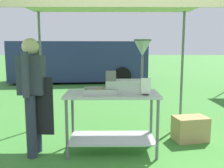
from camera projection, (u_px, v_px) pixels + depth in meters
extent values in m
plane|color=#3D7F33|center=(119.00, 92.00, 8.34)|extent=(70.00, 70.00, 0.00)
cylinder|color=slate|center=(41.00, 71.00, 4.62)|extent=(0.04, 0.04, 2.11)
cylinder|color=slate|center=(182.00, 71.00, 4.64)|extent=(0.04, 0.04, 2.11)
cube|color=#CCB78E|center=(112.00, 0.00, 3.50)|extent=(2.77, 2.16, 0.05)
cube|color=#B7B7BC|center=(112.00, 94.00, 3.55)|extent=(1.29, 0.63, 0.04)
cube|color=#B7B7BC|center=(112.00, 138.00, 3.64)|extent=(1.19, 0.58, 0.02)
cylinder|color=slate|center=(67.00, 130.00, 3.34)|extent=(0.04, 0.04, 0.82)
cylinder|color=slate|center=(158.00, 130.00, 3.35)|extent=(0.04, 0.04, 0.82)
cylinder|color=slate|center=(73.00, 119.00, 3.87)|extent=(0.04, 0.04, 0.82)
cylinder|color=slate|center=(151.00, 119.00, 3.88)|extent=(0.04, 0.04, 0.82)
cube|color=#B7B7BC|center=(100.00, 93.00, 3.50)|extent=(0.45, 0.30, 0.01)
cube|color=#B7B7BC|center=(100.00, 92.00, 3.35)|extent=(0.45, 0.01, 0.06)
cube|color=#B7B7BC|center=(101.00, 89.00, 3.63)|extent=(0.45, 0.01, 0.06)
cube|color=#B7B7BC|center=(84.00, 90.00, 3.49)|extent=(0.01, 0.30, 0.06)
cube|color=#B7B7BC|center=(116.00, 90.00, 3.50)|extent=(0.01, 0.30, 0.06)
torus|color=#EAB251|center=(112.00, 91.00, 3.56)|extent=(0.11, 0.11, 0.03)
torus|color=#EAB251|center=(101.00, 91.00, 3.58)|extent=(0.09, 0.09, 0.03)
torus|color=#EAB251|center=(95.00, 93.00, 3.41)|extent=(0.11, 0.11, 0.03)
torus|color=#EAB251|center=(109.00, 92.00, 3.45)|extent=(0.10, 0.10, 0.03)
torus|color=#EAB251|center=(93.00, 91.00, 3.52)|extent=(0.10, 0.10, 0.03)
torus|color=#EAB251|center=(90.00, 92.00, 3.43)|extent=(0.11, 0.11, 0.03)
torus|color=#EAB251|center=(101.00, 92.00, 3.43)|extent=(0.11, 0.11, 0.03)
cube|color=#B7B7BC|center=(126.00, 86.00, 3.53)|extent=(0.56, 0.28, 0.18)
cube|color=slate|center=(111.00, 76.00, 3.51)|extent=(0.14, 0.22, 0.12)
cylinder|color=slate|center=(142.00, 68.00, 3.50)|extent=(0.04, 0.04, 0.32)
cone|color=#B7B7BC|center=(142.00, 49.00, 3.46)|extent=(0.23, 0.23, 0.21)
cylinder|color=slate|center=(143.00, 40.00, 3.44)|extent=(0.24, 0.24, 0.02)
cube|color=black|center=(146.00, 94.00, 3.39)|extent=(0.08, 0.05, 0.02)
cube|color=white|center=(146.00, 86.00, 3.37)|extent=(0.13, 0.03, 0.21)
cylinder|color=#2D3347|center=(36.00, 122.00, 3.62)|extent=(0.14, 0.14, 0.86)
cylinder|color=#2D3347|center=(31.00, 127.00, 3.42)|extent=(0.14, 0.14, 0.86)
cube|color=#383D4C|center=(31.00, 75.00, 3.42)|extent=(0.35, 0.23, 0.52)
cube|color=black|center=(42.00, 106.00, 3.48)|extent=(0.32, 0.03, 0.80)
cylinder|color=#383D4C|center=(37.00, 71.00, 3.63)|extent=(0.09, 0.09, 0.58)
cylinder|color=#383D4C|center=(25.00, 75.00, 3.20)|extent=(0.09, 0.09, 0.58)
sphere|color=beige|center=(30.00, 46.00, 3.36)|extent=(0.22, 0.22, 0.22)
cube|color=tan|center=(190.00, 129.00, 4.08)|extent=(0.58, 0.44, 0.39)
cube|color=navy|center=(79.00, 61.00, 10.80)|extent=(5.65, 2.41, 1.60)
cube|color=#1E2833|center=(27.00, 51.00, 10.52)|extent=(0.25, 1.62, 0.70)
cylinder|color=black|center=(35.00, 77.00, 9.79)|extent=(0.70, 0.30, 0.68)
cylinder|color=black|center=(43.00, 72.00, 11.62)|extent=(0.70, 0.30, 0.68)
cylinder|color=black|center=(122.00, 76.00, 10.13)|extent=(0.70, 0.30, 0.68)
cylinder|color=black|center=(117.00, 71.00, 11.97)|extent=(0.70, 0.30, 0.68)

